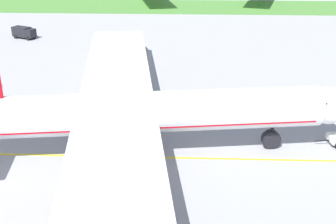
% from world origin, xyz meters
% --- Properties ---
extents(ground_plane, '(600.00, 600.00, 0.00)m').
position_xyz_m(ground_plane, '(0.00, 0.00, 0.00)').
color(ground_plane, '#9E9EA3').
rests_on(ground_plane, ground).
extents(apron_taxi_line, '(280.00, 0.36, 0.01)m').
position_xyz_m(apron_taxi_line, '(0.00, 2.04, 0.00)').
color(apron_taxi_line, yellow).
rests_on(apron_taxi_line, ground).
extents(grass_median_strip, '(320.00, 24.00, 0.10)m').
position_xyz_m(grass_median_strip, '(0.00, 98.35, 0.05)').
color(grass_median_strip, '#4C8438').
rests_on(grass_median_strip, ground).
extents(airliner_foreground, '(51.92, 83.95, 15.54)m').
position_xyz_m(airliner_foreground, '(2.42, 2.73, 5.28)').
color(airliner_foreground, white).
rests_on(airliner_foreground, ground).
extents(ground_crew_wingwalker_port, '(0.44, 0.52, 1.69)m').
position_xyz_m(ground_crew_wingwalker_port, '(-1.07, 6.05, 1.03)').
color(ground_crew_wingwalker_port, black).
rests_on(ground_crew_wingwalker_port, ground).
extents(service_truck_fuel_bowser, '(6.09, 4.34, 2.64)m').
position_xyz_m(service_truck_fuel_bowser, '(-28.78, 56.78, 1.48)').
color(service_truck_fuel_bowser, black).
rests_on(service_truck_fuel_bowser, ground).
extents(service_truck_catering_van, '(4.91, 3.79, 3.25)m').
position_xyz_m(service_truck_catering_van, '(-2.29, 46.61, 1.71)').
color(service_truck_catering_van, white).
rests_on(service_truck_catering_van, ground).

